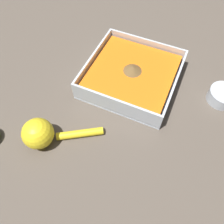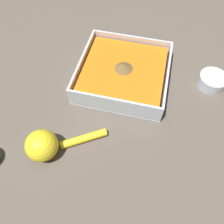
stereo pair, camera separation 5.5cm
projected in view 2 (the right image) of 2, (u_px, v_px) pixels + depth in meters
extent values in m
plane|color=brown|center=(133.00, 86.00, 0.65)|extent=(4.00, 4.00, 0.00)
cube|color=silver|center=(123.00, 78.00, 0.66)|extent=(0.25, 0.25, 0.01)
cube|color=silver|center=(132.00, 43.00, 0.70)|extent=(0.25, 0.01, 0.05)
cube|color=silver|center=(114.00, 105.00, 0.57)|extent=(0.25, 0.01, 0.05)
cube|color=silver|center=(166.00, 79.00, 0.62)|extent=(0.01, 0.24, 0.05)
cube|color=silver|center=(83.00, 64.00, 0.65)|extent=(0.01, 0.24, 0.05)
cube|color=orange|center=(123.00, 73.00, 0.64)|extent=(0.23, 0.23, 0.04)
cone|color=brown|center=(124.00, 66.00, 0.62)|extent=(0.05, 0.05, 0.02)
cylinder|color=silver|center=(212.00, 81.00, 0.64)|extent=(0.08, 0.08, 0.03)
cylinder|color=brown|center=(212.00, 82.00, 0.64)|extent=(0.07, 0.07, 0.02)
sphere|color=yellow|center=(42.00, 145.00, 0.51)|extent=(0.08, 0.08, 0.08)
cylinder|color=yellow|center=(84.00, 139.00, 0.55)|extent=(0.11, 0.08, 0.02)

